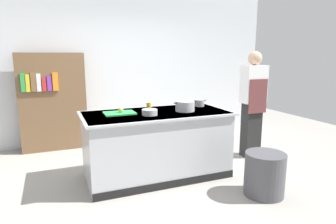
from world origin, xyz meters
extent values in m
plane|color=#9E9991|center=(0.00, 0.00, 0.00)|extent=(10.00, 10.00, 0.00)
cube|color=silver|center=(0.00, 2.10, 1.50)|extent=(6.40, 0.12, 3.00)
cube|color=#B7BABF|center=(0.00, 0.00, 0.45)|extent=(1.90, 0.90, 0.90)
cube|color=#B7BABF|center=(0.00, 0.00, 0.89)|extent=(1.98, 0.98, 0.03)
cube|color=black|center=(0.00, -0.46, 0.05)|extent=(1.90, 0.01, 0.10)
cube|color=green|center=(-0.48, 0.09, 0.91)|extent=(0.40, 0.28, 0.02)
sphere|color=tan|center=(-0.47, 0.09, 0.96)|extent=(0.07, 0.07, 0.07)
cylinder|color=#B7BABF|center=(0.40, -0.06, 0.97)|extent=(0.26, 0.26, 0.14)
cube|color=black|center=(0.25, -0.06, 1.02)|extent=(0.04, 0.02, 0.01)
cube|color=black|center=(0.54, -0.06, 1.02)|extent=(0.04, 0.02, 0.01)
cylinder|color=#99999E|center=(0.76, 0.20, 0.95)|extent=(0.15, 0.15, 0.10)
cube|color=black|center=(0.67, 0.20, 0.98)|extent=(0.04, 0.02, 0.01)
cube|color=black|center=(0.85, 0.20, 0.98)|extent=(0.04, 0.02, 0.01)
cylinder|color=#B7BABF|center=(-0.14, -0.14, 0.94)|extent=(0.20, 0.20, 0.08)
cylinder|color=yellow|center=(-0.02, 0.25, 0.95)|extent=(0.07, 0.07, 0.10)
cylinder|color=#4C4C51|center=(1.00, -1.03, 0.26)|extent=(0.48, 0.48, 0.52)
cube|color=black|center=(1.72, 0.17, 0.45)|extent=(0.28, 0.20, 0.90)
cube|color=white|center=(1.72, 0.17, 1.20)|extent=(0.38, 0.24, 0.60)
sphere|color=#D3AA8C|center=(1.72, 0.17, 1.61)|extent=(0.22, 0.22, 0.22)
cube|color=brown|center=(1.72, 0.05, 1.02)|extent=(0.34, 0.02, 0.54)
cube|color=brown|center=(-1.27, 1.80, 0.85)|extent=(1.10, 0.28, 1.70)
cube|color=green|center=(-1.71, 1.64, 1.22)|extent=(0.07, 0.03, 0.31)
cube|color=yellow|center=(-1.64, 1.64, 1.21)|extent=(0.06, 0.03, 0.29)
cube|color=brown|center=(-1.55, 1.64, 1.23)|extent=(0.08, 0.03, 0.32)
cube|color=white|center=(-1.47, 1.64, 1.21)|extent=(0.07, 0.03, 0.29)
cube|color=red|center=(-1.39, 1.64, 1.18)|extent=(0.06, 0.03, 0.23)
cube|color=purple|center=(-1.31, 1.64, 1.19)|extent=(0.07, 0.03, 0.26)
cube|color=orange|center=(-1.22, 1.64, 1.22)|extent=(0.09, 0.03, 0.31)
camera|label=1|loc=(-1.30, -3.61, 1.66)|focal=31.06mm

